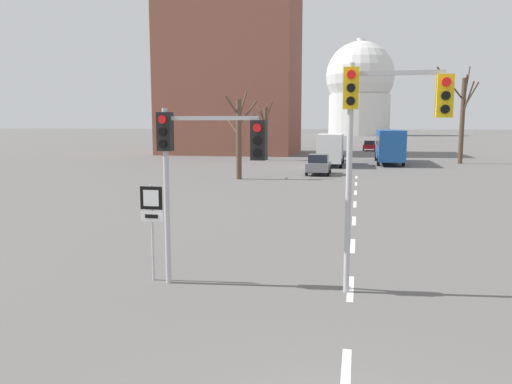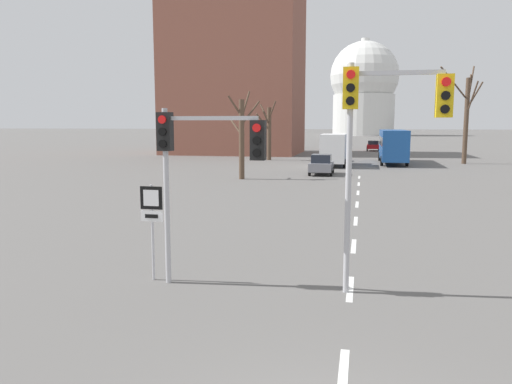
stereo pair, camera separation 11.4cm
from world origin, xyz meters
TOP-DOWN VIEW (x-y plane):
  - lane_stripe_0 at (0.00, 2.30)m, footprint 0.16×2.00m
  - lane_stripe_1 at (0.00, 6.80)m, footprint 0.16×2.00m
  - lane_stripe_2 at (0.00, 11.30)m, footprint 0.16×2.00m
  - lane_stripe_3 at (0.00, 15.80)m, footprint 0.16×2.00m
  - lane_stripe_4 at (0.00, 20.30)m, footprint 0.16×2.00m
  - lane_stripe_5 at (0.00, 24.80)m, footprint 0.16×2.00m
  - lane_stripe_6 at (0.00, 29.30)m, footprint 0.16×2.00m
  - lane_stripe_7 at (0.00, 33.80)m, footprint 0.16×2.00m
  - traffic_signal_near_left at (-3.79, 6.31)m, footprint 2.75×0.34m
  - traffic_signal_centre_tall at (0.60, 6.51)m, footprint 2.43×0.34m
  - route_sign_post at (-5.12, 6.44)m, footprint 0.60×0.08m
  - sedan_near_left at (1.74, 73.63)m, footprint 1.93×4.12m
  - sedan_near_right at (-3.05, 35.25)m, footprint 1.89×3.85m
  - sedan_mid_centre at (-3.14, 50.90)m, footprint 1.84×4.36m
  - city_bus at (3.27, 48.44)m, footprint 2.66×10.80m
  - delivery_truck at (-2.56, 44.05)m, footprint 2.44×7.20m
  - bare_tree_left_near at (-8.63, 30.74)m, footprint 2.54×1.66m
  - bare_tree_left_far at (-10.36, 50.73)m, footprint 2.33×3.17m
  - bare_tree_right_far at (10.54, 49.76)m, footprint 4.41×4.92m
  - capitol_dome at (0.00, 180.75)m, footprint 24.25×24.25m
  - apartment_block_left at (-17.48, 63.24)m, footprint 18.00×14.00m

SIDE VIEW (x-z plane):
  - lane_stripe_0 at x=0.00m, z-range 0.00..0.01m
  - lane_stripe_1 at x=0.00m, z-range 0.00..0.01m
  - lane_stripe_2 at x=0.00m, z-range 0.00..0.01m
  - lane_stripe_3 at x=0.00m, z-range 0.00..0.01m
  - lane_stripe_4 at x=0.00m, z-range 0.00..0.01m
  - lane_stripe_5 at x=0.00m, z-range 0.00..0.01m
  - lane_stripe_6 at x=0.00m, z-range 0.00..0.01m
  - lane_stripe_7 at x=0.00m, z-range 0.00..0.01m
  - sedan_near_left at x=1.74m, z-range 0.03..1.61m
  - sedan_near_right at x=-3.05m, z-range 0.00..1.67m
  - sedan_mid_centre at x=-3.14m, z-range 0.02..1.66m
  - delivery_truck at x=-2.56m, z-range 0.13..3.27m
  - route_sign_post at x=-5.12m, z-range 0.47..3.02m
  - city_bus at x=3.27m, z-range 0.31..3.79m
  - bare_tree_left_near at x=-8.63m, z-range -0.04..6.52m
  - bare_tree_left_far at x=-10.36m, z-range -0.03..6.67m
  - traffic_signal_near_left at x=-3.79m, z-range 1.17..5.66m
  - traffic_signal_centre_tall at x=0.60m, z-range 1.43..6.94m
  - bare_tree_right_far at x=10.54m, z-range -0.03..10.21m
  - apartment_block_left at x=-17.48m, z-range 0.00..22.18m
  - capitol_dome at x=0.00m, z-range -0.44..33.81m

